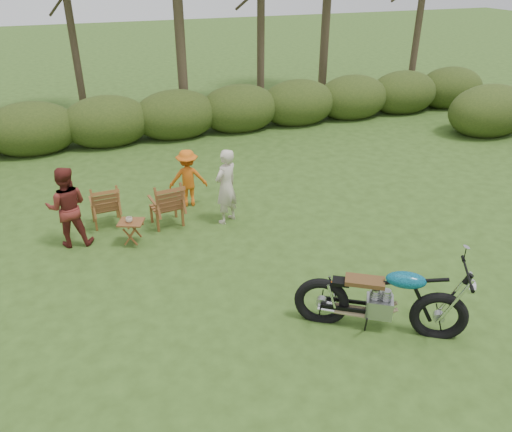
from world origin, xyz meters
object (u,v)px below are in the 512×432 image
object	(u,v)px
lawn_chair_left	(108,224)
cup	(129,220)
adult_a	(227,221)
child	(190,205)
adult_b	(74,243)
lawn_chair_right	(168,224)
motorcycle	(376,327)
side_table	(132,233)

from	to	relation	value
lawn_chair_left	cup	bearing A→B (deg)	105.92
adult_a	child	bearing A→B (deg)	-93.98
adult_b	adult_a	bearing A→B (deg)	-174.90
lawn_chair_right	adult_b	world-z (taller)	adult_b
lawn_chair_right	adult_a	distance (m)	1.21
motorcycle	child	bearing A→B (deg)	140.29
child	cup	bearing A→B (deg)	54.07
cup	adult_a	world-z (taller)	adult_a
adult_a	cup	bearing A→B (deg)	-23.85
adult_a	child	size ratio (longest dim) A/B	1.23
motorcycle	adult_a	bearing A→B (deg)	137.50
motorcycle	adult_a	distance (m)	4.07
cup	adult_b	size ratio (longest dim) A/B	0.08
lawn_chair_right	child	xyz separation A→B (m)	(0.63, 0.73, 0.00)
lawn_chair_left	adult_a	size ratio (longest dim) A/B	0.57
side_table	lawn_chair_left	bearing A→B (deg)	111.14
motorcycle	side_table	bearing A→B (deg)	161.62
adult_a	adult_b	size ratio (longest dim) A/B	1.00
lawn_chair_right	motorcycle	bearing A→B (deg)	110.96
adult_a	child	world-z (taller)	adult_a
motorcycle	lawn_chair_right	xyz separation A→B (m)	(-2.26, 4.22, 0.00)
motorcycle	cup	distance (m)	4.78
motorcycle	lawn_chair_left	size ratio (longest dim) A/B	2.60
side_table	cup	xyz separation A→B (m)	(-0.03, -0.02, 0.29)
lawn_chair_right	lawn_chair_left	world-z (taller)	lawn_chair_right
lawn_chair_left	adult_b	size ratio (longest dim) A/B	0.57
motorcycle	adult_a	xyz separation A→B (m)	(-1.09, 3.93, 0.00)
side_table	adult_a	distance (m)	1.97
cup	motorcycle	bearing A→B (deg)	-50.01
adult_a	lawn_chair_left	bearing A→B (deg)	-49.50
lawn_chair_left	side_table	world-z (taller)	side_table
lawn_chair_left	cup	size ratio (longest dim) A/B	7.19
side_table	child	xyz separation A→B (m)	(1.39, 1.29, -0.24)
cup	adult_b	world-z (taller)	adult_b
cup	child	xyz separation A→B (m)	(1.42, 1.30, -0.53)
lawn_chair_left	side_table	size ratio (longest dim) A/B	1.85
side_table	cup	size ratio (longest dim) A/B	3.90
motorcycle	side_table	world-z (taller)	motorcycle
cup	adult_a	size ratio (longest dim) A/B	0.08
lawn_chair_right	side_table	xyz separation A→B (m)	(-0.76, -0.56, 0.24)
cup	adult_b	xyz separation A→B (m)	(-1.03, 0.42, -0.53)
lawn_chair_right	child	size ratio (longest dim) A/B	0.75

